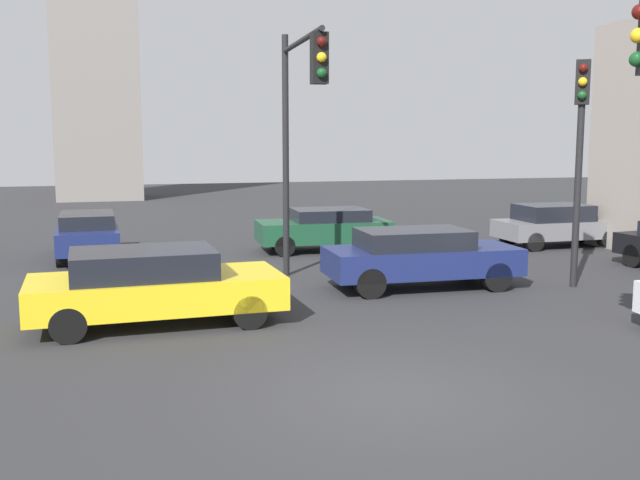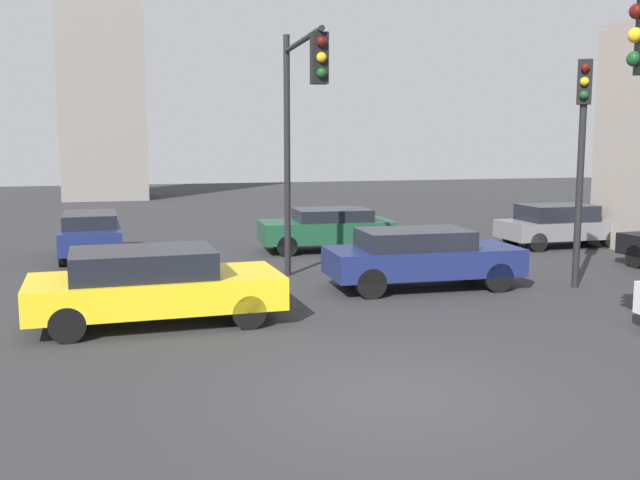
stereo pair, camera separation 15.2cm
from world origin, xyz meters
The scene contains 8 objects.
ground_plane centered at (0.00, 0.00, 0.00)m, with size 95.24×95.24×0.00m, color #2D2D30.
traffic_light_0 centered at (6.76, 5.77, 3.65)m, with size 0.45×0.49×5.24m.
traffic_light_2 centered at (0.49, 7.27, 4.21)m, with size 0.38×4.05×5.99m.
car_0 centered at (3.19, 6.60, 0.75)m, with size 4.49×1.92×1.39m.
car_2 centered at (2.61, 12.69, 0.71)m, with size 4.11×1.95×1.31m.
car_4 centered at (10.09, 11.62, 0.71)m, with size 3.93×1.80×1.36m.
car_5 centered at (-2.97, 4.82, 0.75)m, with size 4.73×2.21×1.43m.
car_6 centered at (-4.43, 13.17, 0.72)m, with size 1.81×4.14×1.34m.
Camera 1 is at (-3.54, -9.05, 3.50)m, focal length 41.25 mm.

